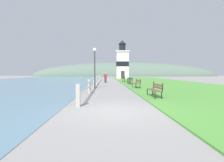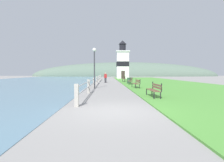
{
  "view_description": "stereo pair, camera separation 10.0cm",
  "coord_description": "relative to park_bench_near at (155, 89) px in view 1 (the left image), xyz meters",
  "views": [
    {
      "loc": [
        -0.39,
        -6.9,
        1.54
      ],
      "look_at": [
        0.46,
        19.14,
        0.3
      ],
      "focal_mm": 28.0,
      "sensor_mm": 36.0,
      "label": 1
    },
    {
      "loc": [
        -0.29,
        -6.9,
        1.54
      ],
      "look_at": [
        0.46,
        19.14,
        0.3
      ],
      "focal_mm": 28.0,
      "sensor_mm": 36.0,
      "label": 2
    }
  ],
  "objects": [
    {
      "name": "ground_plane",
      "position": [
        -2.64,
        -3.76,
        -0.54
      ],
      "size": [
        160.0,
        160.0,
        0.0
      ],
      "primitive_type": "plane",
      "color": "gray"
    },
    {
      "name": "grass_verge",
      "position": [
        5.13,
        15.16,
        -0.51
      ],
      "size": [
        12.0,
        56.75,
        0.06
      ],
      "color": "#4C8E38",
      "rests_on": "ground_plane"
    },
    {
      "name": "water_strip",
      "position": [
        -16.91,
        15.16,
        -0.53
      ],
      "size": [
        24.0,
        90.8,
        0.01
      ],
      "color": "slate",
      "rests_on": "ground_plane"
    },
    {
      "name": "seawall_railing",
      "position": [
        -4.31,
        12.82,
        0.07
      ],
      "size": [
        0.18,
        31.34,
        1.04
      ],
      "color": "#A8A399",
      "rests_on": "ground_plane"
    },
    {
      "name": "park_bench_near",
      "position": [
        0.0,
        0.0,
        0.0
      ],
      "size": [
        0.47,
        1.92,
        0.94
      ],
      "rotation": [
        0.0,
        0.0,
        3.14
      ],
      "color": "brown",
      "rests_on": "ground_plane"
    },
    {
      "name": "park_bench_midway",
      "position": [
        -0.01,
        6.53,
        -0.0
      ],
      "size": [
        0.57,
        1.83,
        0.94
      ],
      "rotation": [
        0.0,
        0.0,
        3.2
      ],
      "color": "brown",
      "rests_on": "ground_plane"
    },
    {
      "name": "park_bench_far",
      "position": [
        0.1,
        11.85,
        -0.0
      ],
      "size": [
        0.54,
        1.81,
        0.94
      ],
      "rotation": [
        0.0,
        0.0,
        3.1
      ],
      "color": "brown",
      "rests_on": "ground_plane"
    },
    {
      "name": "park_bench_by_lighthouse",
      "position": [
        -0.0,
        18.81,
        -0.0
      ],
      "size": [
        0.61,
        1.84,
        0.94
      ],
      "rotation": [
        0.0,
        0.0,
        3.06
      ],
      "color": "brown",
      "rests_on": "ground_plane"
    },
    {
      "name": "lighthouse",
      "position": [
        1.07,
        34.11,
        3.56
      ],
      "size": [
        3.43,
        3.43,
        9.77
      ],
      "color": "white",
      "rests_on": "ground_plane"
    },
    {
      "name": "person_strolling",
      "position": [
        -3.15,
        15.91,
        0.3
      ],
      "size": [
        0.43,
        0.33,
        1.56
      ],
      "rotation": [
        0.0,
        0.0,
        1.95
      ],
      "color": "#28282D",
      "rests_on": "ground_plane"
    },
    {
      "name": "trash_bin",
      "position": [
        0.13,
        13.72,
        -0.12
      ],
      "size": [
        0.54,
        0.54,
        0.84
      ],
      "color": "#2D5138",
      "rests_on": "ground_plane"
    },
    {
      "name": "lamp_post",
      "position": [
        -4.16,
        6.51,
        2.2
      ],
      "size": [
        0.36,
        0.36,
        3.96
      ],
      "color": "#333338",
      "rests_on": "ground_plane"
    },
    {
      "name": "distant_hillside",
      "position": [
        5.36,
        64.07,
        -0.54
      ],
      "size": [
        80.0,
        16.0,
        12.0
      ],
      "color": "#566B5B",
      "rests_on": "ground_plane"
    }
  ]
}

